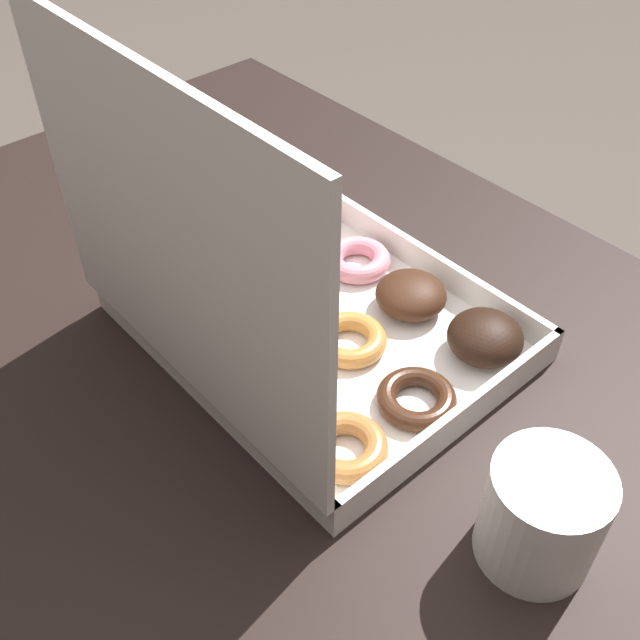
% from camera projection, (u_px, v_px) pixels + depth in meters
% --- Properties ---
extents(dining_table, '(1.29, 0.77, 0.74)m').
position_uv_depth(dining_table, '(337.00, 427.00, 0.83)').
color(dining_table, black).
rests_on(dining_table, ground_plane).
extents(donut_box, '(0.38, 0.32, 0.35)m').
position_uv_depth(donut_box, '(296.00, 306.00, 0.74)').
color(donut_box, white).
rests_on(donut_box, dining_table).
extents(coffee_mug, '(0.09, 0.09, 0.10)m').
position_uv_depth(coffee_mug, '(542.00, 514.00, 0.57)').
color(coffee_mug, white).
rests_on(coffee_mug, dining_table).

